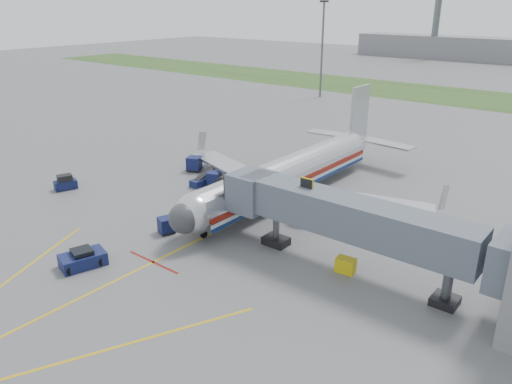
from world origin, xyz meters
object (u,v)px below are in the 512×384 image
Objects in this scene: airliner at (288,174)px; baggage_tug at (65,183)px; belt_loader at (203,181)px; ramp_worker at (182,219)px; pushback_tug at (83,259)px.

airliner is 13.09× the size of baggage_tug.
belt_loader is 1.95× the size of ramp_worker.
airliner is at bearing 40.98° from ramp_worker.
airliner is at bearing 80.20° from pushback_tug.
pushback_tug is at bearing -131.79° from ramp_worker.
baggage_tug is at bearing -146.13° from airliner.
baggage_tug is 15.66m from belt_loader.
baggage_tug is (-21.17, -14.21, -1.89)m from airliner.
airliner reaches higher than pushback_tug.
pushback_tug is 2.04× the size of ramp_worker.
belt_loader is (-10.00, -3.23, -2.19)m from airliner.
airliner is 8.96× the size of pushback_tug.
airliner reaches higher than ramp_worker.
belt_loader reaches higher than pushback_tug.
ramp_worker is (7.00, -9.89, 0.51)m from belt_loader.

